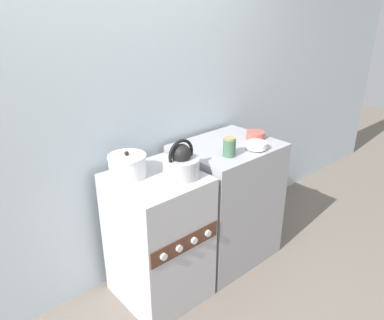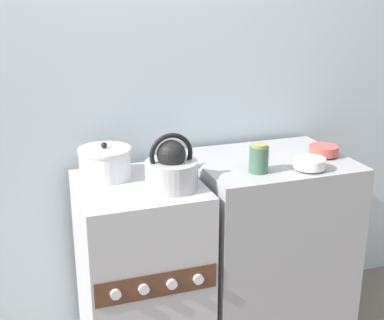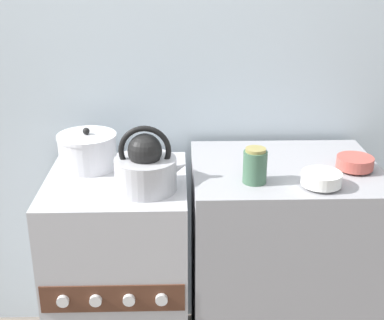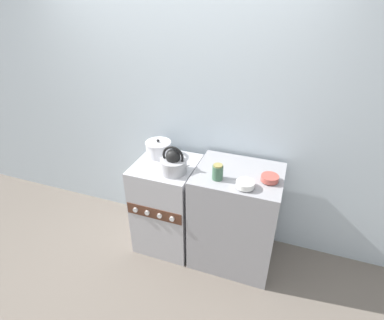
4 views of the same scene
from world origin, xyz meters
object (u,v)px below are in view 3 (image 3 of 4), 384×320
kettle (146,167)px  enamel_bowl (321,179)px  storage_jar (255,166)px  cooking_pot (88,151)px  small_ceramic_bowl (355,163)px  stove (122,279)px

kettle → enamel_bowl: 0.62m
storage_jar → enamel_bowl: bearing=-11.5°
cooking_pot → small_ceramic_bowl: size_ratio=1.70×
small_ceramic_bowl → kettle: bearing=-175.0°
stove → kettle: (0.12, -0.10, 0.54)m
enamel_bowl → storage_jar: (-0.23, 0.05, 0.03)m
stove → kettle: 0.56m
cooking_pot → storage_jar: storage_jar is taller
kettle → cooking_pot: bearing=137.7°
kettle → cooking_pot: size_ratio=1.17×
kettle → cooking_pot: 0.33m
stove → storage_jar: size_ratio=7.01×
kettle → stove: bearing=141.2°
kettle → storage_jar: size_ratio=2.13×
stove → cooking_pot: cooking_pot is taller
stove → cooking_pot: bearing=134.4°
stove → small_ceramic_bowl: 1.05m
kettle → cooking_pot: (-0.25, 0.22, -0.02)m
cooking_pot → enamel_bowl: size_ratio=1.66×
stove → small_ceramic_bowl: small_ceramic_bowl is taller
storage_jar → kettle: bearing=175.3°
kettle → storage_jar: kettle is taller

